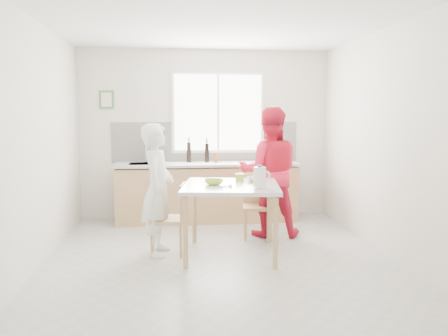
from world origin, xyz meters
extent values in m
plane|color=#B7B7B2|center=(0.00, 0.00, 0.00)|extent=(4.50, 4.50, 0.00)
plane|color=silver|center=(0.00, 2.25, 1.35)|extent=(4.00, 0.00, 4.00)
plane|color=silver|center=(0.00, -2.25, 1.35)|extent=(4.00, 0.00, 4.00)
plane|color=silver|center=(-2.00, 0.00, 1.35)|extent=(0.00, 4.50, 4.50)
plane|color=silver|center=(2.00, 0.00, 1.35)|extent=(0.00, 4.50, 4.50)
plane|color=white|center=(0.00, 0.00, 2.70)|extent=(4.50, 4.50, 0.00)
cube|color=white|center=(0.20, 2.23, 1.70)|extent=(1.50, 0.03, 1.30)
cube|color=white|center=(0.20, 2.21, 1.70)|extent=(1.40, 0.02, 1.20)
cube|color=white|center=(0.20, 2.21, 1.70)|extent=(0.03, 0.03, 1.20)
cube|color=white|center=(0.00, 2.24, 1.23)|extent=(3.00, 0.02, 0.65)
cube|color=#3B813A|center=(-1.55, 2.23, 1.90)|extent=(0.22, 0.02, 0.28)
cube|color=beige|center=(-1.55, 2.22, 1.90)|extent=(0.16, 0.01, 0.22)
cube|color=tan|center=(0.00, 1.95, 0.43)|extent=(2.80, 0.60, 0.86)
cube|color=#3F3326|center=(0.00, 1.95, 0.05)|extent=(2.80, 0.54, 0.10)
cube|color=silver|center=(0.00, 1.95, 0.90)|extent=(2.84, 0.64, 0.04)
cube|color=#A5A5AA|center=(-0.95, 1.95, 0.91)|extent=(0.50, 0.40, 0.03)
cylinder|color=silver|center=(-0.95, 2.11, 1.10)|extent=(0.02, 0.02, 0.36)
torus|color=silver|center=(-0.95, 2.04, 1.28)|extent=(0.02, 0.18, 0.18)
cube|color=silver|center=(0.15, 0.21, 0.83)|extent=(1.25, 1.25, 0.04)
cylinder|color=tan|center=(-0.40, -0.20, 0.39)|extent=(0.06, 0.06, 0.78)
cylinder|color=tan|center=(-0.26, 0.77, 0.39)|extent=(0.06, 0.06, 0.78)
cylinder|color=tan|center=(0.56, -0.34, 0.39)|extent=(0.06, 0.06, 0.78)
cylinder|color=tan|center=(0.70, 0.63, 0.39)|extent=(0.06, 0.06, 0.78)
cube|color=tan|center=(-0.59, 0.32, 0.42)|extent=(0.45, 0.45, 0.04)
cube|color=tan|center=(-0.42, 0.30, 0.65)|extent=(0.08, 0.38, 0.41)
cylinder|color=tan|center=(-0.74, 0.52, 0.20)|extent=(0.03, 0.03, 0.40)
cylinder|color=tan|center=(-0.79, 0.18, 0.20)|extent=(0.03, 0.03, 0.40)
cylinder|color=tan|center=(-0.40, 0.47, 0.20)|extent=(0.03, 0.03, 0.40)
cylinder|color=tan|center=(-0.45, 0.13, 0.20)|extent=(0.03, 0.03, 0.40)
cube|color=tan|center=(0.60, 0.91, 0.42)|extent=(0.44, 0.44, 0.04)
cube|color=tan|center=(0.63, 1.08, 0.64)|extent=(0.37, 0.08, 0.41)
cylinder|color=tan|center=(0.41, 0.76, 0.20)|extent=(0.03, 0.03, 0.40)
cylinder|color=tan|center=(0.75, 0.72, 0.20)|extent=(0.03, 0.03, 0.40)
cylinder|color=tan|center=(0.46, 1.10, 0.20)|extent=(0.03, 0.03, 0.40)
cylinder|color=tan|center=(0.79, 1.05, 0.20)|extent=(0.03, 0.03, 0.40)
imported|color=white|center=(-0.71, 0.34, 0.78)|extent=(0.45, 0.62, 1.57)
imported|color=red|center=(0.78, 1.01, 0.88)|extent=(0.95, 0.79, 1.77)
imported|color=#9AC02C|center=(-0.06, 0.19, 0.88)|extent=(0.24, 0.24, 0.07)
imported|color=silver|center=(0.48, 0.42, 0.88)|extent=(0.25, 0.25, 0.05)
cylinder|color=white|center=(0.42, -0.11, 0.98)|extent=(0.14, 0.14, 0.22)
cylinder|color=blue|center=(0.42, -0.11, 1.10)|extent=(0.05, 0.05, 0.03)
torus|color=white|center=(0.49, -0.11, 1.00)|extent=(0.11, 0.04, 0.11)
cube|color=#AACB2E|center=(0.29, 0.48, 0.90)|extent=(0.11, 0.11, 0.09)
cylinder|color=#A5A5AA|center=(0.04, 0.01, 0.86)|extent=(0.16, 0.04, 0.01)
cube|color=#8BB72A|center=(1.14, 1.90, 0.93)|extent=(0.36, 0.26, 0.01)
cylinder|color=black|center=(-0.28, 2.04, 1.08)|extent=(0.07, 0.07, 0.32)
cylinder|color=black|center=(0.00, 2.03, 1.07)|extent=(0.07, 0.07, 0.30)
cylinder|color=brown|center=(0.15, 1.98, 1.00)|extent=(0.06, 0.06, 0.16)
imported|color=#999999|center=(-0.80, 2.02, 1.01)|extent=(0.10, 0.10, 0.18)
camera|label=1|loc=(-0.52, -4.81, 1.66)|focal=35.00mm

